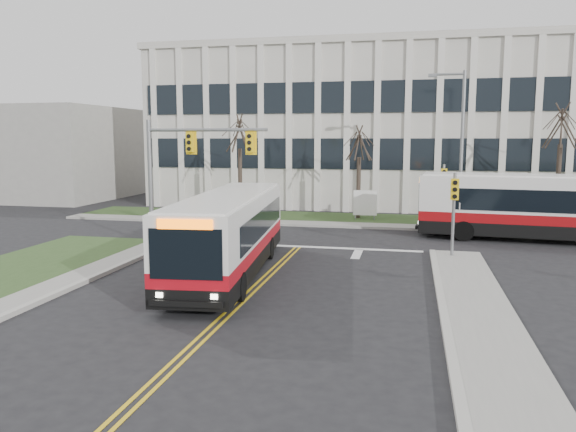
# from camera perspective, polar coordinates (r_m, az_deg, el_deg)

# --- Properties ---
(ground) EXTENTS (120.00, 120.00, 0.00)m
(ground) POSITION_cam_1_polar(r_m,az_deg,el_deg) (19.93, -3.59, -7.53)
(ground) COLOR black
(ground) RESTS_ON ground
(sidewalk_east) EXTENTS (2.00, 26.00, 0.14)m
(sidewalk_east) POSITION_cam_1_polar(r_m,az_deg,el_deg) (14.61, 20.70, -13.58)
(sidewalk_east) COLOR #9E9B93
(sidewalk_east) RESTS_ON ground
(sidewalk_cross) EXTENTS (44.00, 1.60, 0.14)m
(sidewalk_cross) POSITION_cam_1_polar(r_m,az_deg,el_deg) (34.07, 11.68, -1.10)
(sidewalk_cross) COLOR #9E9B93
(sidewalk_cross) RESTS_ON ground
(building_lawn) EXTENTS (44.00, 5.00, 0.12)m
(building_lawn) POSITION_cam_1_polar(r_m,az_deg,el_deg) (36.84, 11.74, -0.45)
(building_lawn) COLOR #2F481E
(building_lawn) RESTS_ON ground
(office_building) EXTENTS (40.00, 16.00, 12.00)m
(office_building) POSITION_cam_1_polar(r_m,az_deg,el_deg) (48.47, 12.12, 8.54)
(office_building) COLOR beige
(office_building) RESTS_ON ground
(building_annex) EXTENTS (12.00, 12.00, 8.00)m
(building_annex) POSITION_cam_1_polar(r_m,az_deg,el_deg) (54.40, -22.93, 5.90)
(building_annex) COLOR #9E9B93
(building_annex) RESTS_ON ground
(mast_arm_signal) EXTENTS (6.11, 0.38, 6.20)m
(mast_arm_signal) POSITION_cam_1_polar(r_m,az_deg,el_deg) (27.88, -10.79, 5.62)
(mast_arm_signal) COLOR slate
(mast_arm_signal) RESTS_ON ground
(signal_pole_near) EXTENTS (0.34, 0.39, 3.80)m
(signal_pole_near) POSITION_cam_1_polar(r_m,az_deg,el_deg) (25.59, 16.51, 1.30)
(signal_pole_near) COLOR slate
(signal_pole_near) RESTS_ON ground
(signal_pole_far) EXTENTS (0.34, 0.39, 3.80)m
(signal_pole_far) POSITION_cam_1_polar(r_m,az_deg,el_deg) (34.03, 15.51, 2.89)
(signal_pole_far) COLOR slate
(signal_pole_far) RESTS_ON ground
(streetlight) EXTENTS (2.15, 0.25, 9.20)m
(streetlight) POSITION_cam_1_polar(r_m,az_deg,el_deg) (34.77, 16.98, 7.38)
(streetlight) COLOR slate
(streetlight) RESTS_ON ground
(directory_sign) EXTENTS (1.50, 0.12, 2.00)m
(directory_sign) POSITION_cam_1_polar(r_m,az_deg,el_deg) (36.31, 7.83, 1.29)
(directory_sign) COLOR slate
(directory_sign) RESTS_ON ground
(tree_left) EXTENTS (1.80, 1.80, 7.70)m
(tree_left) POSITION_cam_1_polar(r_m,az_deg,el_deg) (38.18, -4.93, 8.19)
(tree_left) COLOR #42352B
(tree_left) RESTS_ON ground
(tree_mid) EXTENTS (1.80, 1.80, 6.82)m
(tree_mid) POSITION_cam_1_polar(r_m,az_deg,el_deg) (36.82, 7.25, 7.19)
(tree_mid) COLOR #42352B
(tree_mid) RESTS_ON ground
(tree_right) EXTENTS (1.80, 1.80, 8.25)m
(tree_right) POSITION_cam_1_polar(r_m,az_deg,el_deg) (37.49, 26.02, 8.04)
(tree_right) COLOR #42352B
(tree_right) RESTS_ON ground
(bus_main) EXTENTS (3.66, 11.78, 3.09)m
(bus_main) POSITION_cam_1_polar(r_m,az_deg,el_deg) (22.04, -5.96, -1.94)
(bus_main) COLOR silver
(bus_main) RESTS_ON ground
(bus_cross) EXTENTS (12.83, 3.98, 3.37)m
(bus_cross) POSITION_cam_1_polar(r_m,az_deg,el_deg) (31.82, 24.74, 0.65)
(bus_cross) COLOR silver
(bus_cross) RESTS_ON ground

